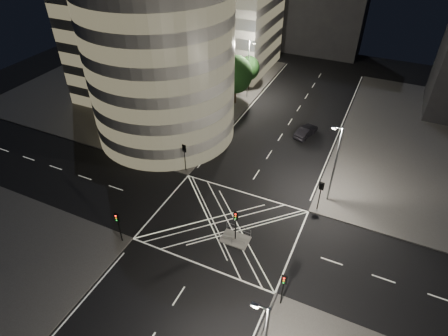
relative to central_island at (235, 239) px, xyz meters
The scene contains 22 objects.
ground 2.50m from the central_island, 143.13° to the left, with size 120.00×120.00×0.00m, color black.
sidewalk_far_left 42.11m from the central_island, 137.41° to the left, with size 42.00×42.00×0.15m, color #484543.
central_island is the anchor object (origin of this frame).
office_tower_curved 32.93m from the central_island, 138.33° to the left, with size 30.00×29.00×27.20m.
office_block_rear 50.90m from the central_island, 118.89° to the left, with size 24.00×16.00×22.00m, color gray.
building_far_end 60.46m from the central_island, 95.76° to the left, with size 18.00×8.00×18.00m, color black.
tree_a 16.82m from the central_island, 139.97° to the left, with size 4.18×4.18×6.40m.
tree_b 21.31m from the central_island, 127.15° to the left, with size 5.03×5.03×7.91m.
tree_c 26.15m from the central_island, 119.05° to the left, with size 4.30×4.30×7.02m.
tree_d 31.56m from the central_island, 113.68° to the left, with size 5.52×5.52×8.36m.
tree_e 36.92m from the central_island, 109.92° to the left, with size 3.78×3.78×6.21m.
traffic_signal_fl 13.91m from the central_island, 142.46° to the left, with size 0.55×0.22×4.00m.
traffic_signal_nl 12.36m from the central_island, 153.86° to the right, with size 0.55×0.22×4.00m.
traffic_signal_fr 11.10m from the central_island, 50.67° to the left, with size 0.55×0.22×4.00m.
traffic_signal_nr 9.08m from the central_island, 37.93° to the right, with size 0.55×0.22×4.00m.
traffic_signal_island 2.84m from the central_island, ahead, with size 0.55×0.22×4.00m.
street_lamp_left_near 18.52m from the central_island, 130.27° to the left, with size 1.25×0.25×10.00m.
street_lamp_left_far 33.95m from the central_island, 109.95° to the left, with size 1.25×0.25×10.00m.
street_lamp_right_far 13.98m from the central_island, 54.70° to the left, with size 1.25×0.25×10.00m.
railing_island_south 1.10m from the central_island, 90.00° to the right, with size 2.80×0.06×1.10m, color slate.
railing_island_north 1.10m from the central_island, 90.00° to the left, with size 2.80×0.06×1.10m, color slate.
sedan 23.51m from the central_island, 86.89° to the left, with size 1.65×4.73×1.56m, color black.
Camera 1 is at (12.40, -26.64, 30.45)m, focal length 30.00 mm.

